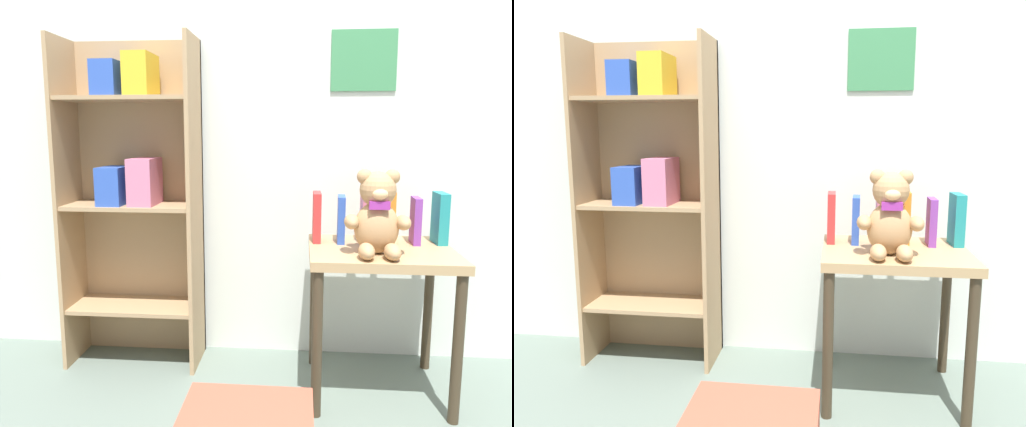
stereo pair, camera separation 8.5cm
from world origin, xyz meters
TOP-DOWN VIEW (x-y plane):
  - wall_back at (0.00, 1.26)m, footprint 4.80×0.07m
  - bookshelf_side at (-0.75, 1.11)m, footprint 0.60×0.28m
  - display_table at (0.32, 0.89)m, footprint 0.56×0.49m
  - teddy_bear at (0.29, 0.79)m, footprint 0.24×0.22m
  - book_standing_red at (0.07, 1.00)m, footprint 0.03×0.13m
  - book_standing_blue at (0.17, 0.99)m, footprint 0.04×0.12m
  - book_standing_pink at (0.27, 0.99)m, footprint 0.04×0.14m
  - book_standing_orange at (0.37, 1.00)m, footprint 0.03×0.14m
  - book_standing_purple at (0.47, 0.99)m, footprint 0.03×0.11m
  - book_standing_teal at (0.57, 1.00)m, footprint 0.04×0.12m

SIDE VIEW (x-z plane):
  - display_table at x=0.32m, z-range 0.20..0.81m
  - book_standing_purple at x=0.47m, z-range 0.60..0.79m
  - book_standing_blue at x=0.17m, z-range 0.60..0.80m
  - book_standing_red at x=0.07m, z-range 0.60..0.81m
  - book_standing_teal at x=0.57m, z-range 0.60..0.81m
  - book_standing_orange at x=0.37m, z-range 0.60..0.82m
  - book_standing_pink at x=0.27m, z-range 0.60..0.87m
  - teddy_bear at x=0.29m, z-range 0.59..0.91m
  - bookshelf_side at x=-0.75m, z-range 0.09..1.55m
  - wall_back at x=0.00m, z-range 0.00..2.50m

